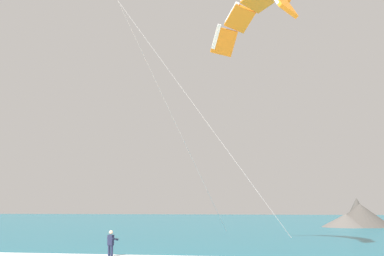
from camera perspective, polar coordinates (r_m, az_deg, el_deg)
The scene contains 4 objects.
sea at distance 84.67m, azimuth 1.99°, elevation -11.86°, with size 200.00×120.00×0.20m, color #146075.
kitesurfer at distance 27.02m, azimuth -10.32°, elevation -14.31°, with size 0.64×0.64×1.69m.
kite_primary at distance 34.11m, azimuth 7.76°, elevation 14.39°, with size 11.49×9.32×17.29m.
headland_right at distance 66.90m, azimuth 20.31°, elevation -10.63°, with size 10.14×9.97×4.15m.
Camera 1 is at (10.45, -10.05, 3.13)m, focal length 41.79 mm.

